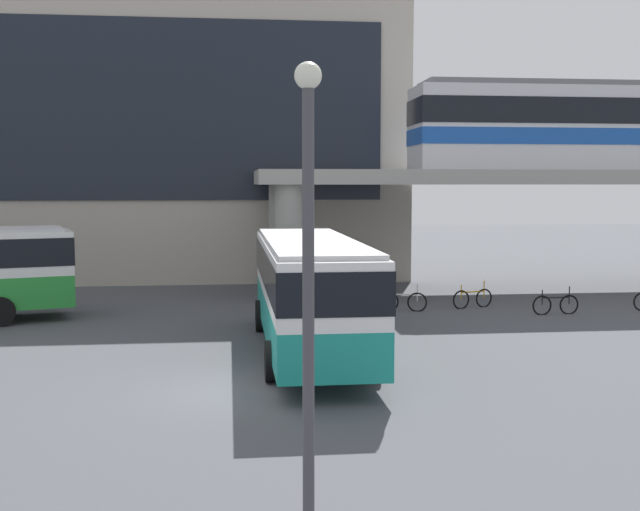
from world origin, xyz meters
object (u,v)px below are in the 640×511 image
at_px(bicycle_black, 556,305).
at_px(bicycle_silver, 403,301).
at_px(bicycle_orange, 473,298).
at_px(bus_main, 310,283).
at_px(train, 625,126).
at_px(station_building, 95,133).

distance_m(bicycle_black, bicycle_silver, 5.52).
bearing_deg(bicycle_black, bicycle_orange, 144.17).
distance_m(bus_main, bicycle_silver, 8.25).
height_order(train, bus_main, train).
bearing_deg(bicycle_silver, station_building, 133.04).
distance_m(train, bicycle_black, 11.07).
xyz_separation_m(bicycle_orange, bicycle_silver, (-2.81, -0.45, 0.00)).
bearing_deg(bus_main, bicycle_black, 30.13).
bearing_deg(train, bus_main, -141.97).
height_order(bus_main, bicycle_silver, bus_main).
distance_m(station_building, bicycle_black, 25.42).
bearing_deg(bicycle_orange, bicycle_silver, -170.85).
height_order(train, bicycle_silver, train).
xyz_separation_m(bicycle_orange, bicycle_black, (2.53, -1.83, 0.00)).
distance_m(station_building, bicycle_silver, 20.82).
height_order(station_building, bicycle_silver, station_building).
relative_size(train, bicycle_silver, 10.99).
height_order(bus_main, bicycle_orange, bus_main).
bearing_deg(bus_main, bicycle_silver, 58.73).
relative_size(station_building, bus_main, 2.84).
bearing_deg(bicycle_silver, bus_main, -121.27).
distance_m(bus_main, bicycle_black, 11.16).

